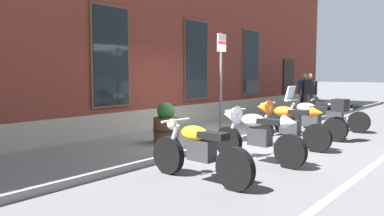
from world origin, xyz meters
name	(u,v)px	position (x,y,z in m)	size (l,w,h in m)	color
ground_plane	(239,142)	(0.00, 0.00, 0.00)	(140.00, 140.00, 0.00)	#424244
sidewalk	(195,135)	(0.00, 1.33, 0.06)	(30.35, 2.66, 0.13)	slate
lane_stripe	(380,160)	(0.00, -3.20, 0.00)	(30.35, 0.12, 0.01)	silver
brick_pub_facade	(83,13)	(0.00, 6.04, 3.67)	(24.35, 6.88, 7.34)	maroon
motorcycle_yellow_naked	(198,151)	(-3.35, -1.30, 0.47)	(0.62, 2.03, 0.94)	black
motorcycle_white_sport	(254,132)	(-1.60, -1.31, 0.57)	(0.62, 2.02, 1.05)	black
motorcycle_orange_sport	(285,122)	(0.08, -1.16, 0.58)	(0.62, 2.02, 1.07)	black
motorcycle_silver_touring	(314,117)	(1.63, -1.25, 0.56)	(0.62, 2.00, 1.35)	black
motorcycle_black_sport	(331,112)	(3.44, -1.07, 0.54)	(0.62, 2.07, 0.98)	black
pedestrian_dark_jacket	(309,92)	(6.19, 0.67, 0.99)	(0.44, 0.59, 1.56)	#38332D
pedestrian_blue_top	(304,91)	(6.81, 1.09, 0.99)	(0.28, 0.66, 1.55)	black
parking_sign	(221,69)	(0.15, 0.63, 1.78)	(0.36, 0.07, 2.58)	#4C4C51
barrel_planter	(166,125)	(-1.60, 0.95, 0.51)	(0.59, 0.59, 0.91)	brown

